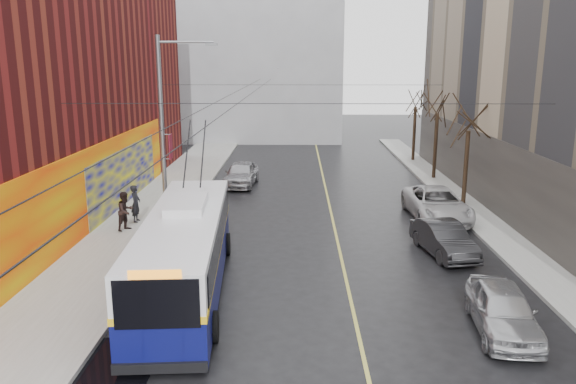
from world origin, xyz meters
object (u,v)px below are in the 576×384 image
pedestrian_c (172,204)px  tree_mid (438,102)px  parked_car_b (444,239)px  pedestrian_a (136,204)px  following_car (241,174)px  trolleybus (185,250)px  tree_far (416,97)px  parked_car_c (437,204)px  streetlight_pole (166,132)px  pedestrian_b (126,211)px  tree_near (469,116)px  parked_car_a (503,309)px

pedestrian_c → tree_mid: bearing=-73.3°
parked_car_b → pedestrian_a: pedestrian_a is taller
following_car → pedestrian_a: bearing=-111.0°
trolleybus → tree_far: bearing=59.2°
parked_car_c → following_car: 13.22m
pedestrian_c → parked_car_b: bearing=-127.9°
parked_car_c → streetlight_pole: bearing=-167.8°
following_car → trolleybus: bearing=-85.9°
pedestrian_b → pedestrian_c: bearing=-17.0°
tree_near → tree_far: bearing=90.0°
tree_near → tree_mid: bearing=90.0°
parked_car_a → parked_car_c: parked_car_c is taller
pedestrian_c → streetlight_pole: bearing=171.8°
tree_near → parked_car_b: bearing=-111.3°
streetlight_pole → pedestrian_b: streetlight_pole is taller
tree_far → trolleybus: size_ratio=0.57×
tree_mid → following_car: (-12.94, -2.08, -4.47)m
parked_car_b → parked_car_c: parked_car_c is taller
pedestrian_c → parked_car_c: bearing=-103.8°
pedestrian_b → pedestrian_c: (1.82, 1.73, -0.10)m
pedestrian_a → parked_car_b: bearing=-104.8°
tree_mid → pedestrian_c: (-15.53, -10.70, -4.28)m
following_car → parked_car_b: bearing=-48.5°
tree_mid → trolleybus: tree_mid is taller
streetlight_pole → tree_far: (15.14, 20.00, 0.30)m
pedestrian_a → pedestrian_c: 1.77m
tree_near → trolleybus: tree_near is taller
parked_car_c → parked_car_b: bearing=-102.4°
streetlight_pole → tree_mid: size_ratio=1.35×
tree_near → tree_far: (0.00, 14.00, 0.17)m
parked_car_a → parked_car_b: (0.00, 6.86, -0.02)m
following_car → pedestrian_c: (-2.59, -8.62, 0.19)m
tree_far → following_car: 16.40m
tree_far → following_car: bearing=-144.9°
parked_car_c → tree_mid: bearing=75.6°
parked_car_a → pedestrian_a: size_ratio=2.28×
tree_near → tree_mid: 7.01m
tree_far → pedestrian_b: (-17.35, -19.42, -4.07)m
tree_mid → following_car: size_ratio=1.45×
parked_car_b → following_car: (-9.74, 13.13, 0.10)m
trolleybus → pedestrian_c: size_ratio=7.01×
tree_far → following_car: size_ratio=1.42×
streetlight_pole → parked_car_c: (12.96, 3.23, -4.05)m
parked_car_a → pedestrian_b: size_ratio=2.26×
trolleybus → following_car: size_ratio=2.51×
trolleybus → parked_car_a: 10.44m
tree_far → pedestrian_b: tree_far is taller
trolleybus → pedestrian_c: 8.83m
parked_car_a → pedestrian_a: pedestrian_a is taller
parked_car_a → pedestrian_c: bearing=142.9°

